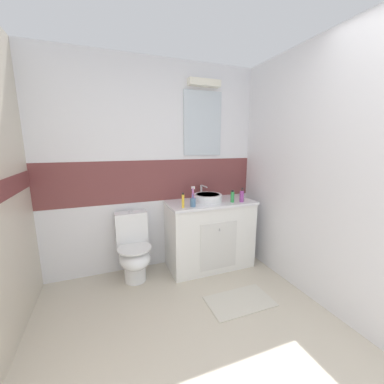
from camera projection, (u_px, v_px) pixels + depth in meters
ground_plane at (190, 332)px, 1.98m from camera, size 3.20×3.48×0.04m
wall_back_tiled at (155, 167)px, 2.87m from camera, size 3.20×0.20×2.50m
wall_right_plain at (324, 175)px, 2.20m from camera, size 0.10×3.48×2.50m
vanity_cabinet at (209, 234)px, 2.97m from camera, size 1.06×0.54×0.85m
sink_basin at (208, 197)px, 2.88m from camera, size 0.35×0.39×0.18m
toilet at (134, 249)px, 2.67m from camera, size 0.37×0.50×0.78m
toothbrush_cup at (193, 201)px, 2.63m from camera, size 0.06×0.06×0.23m
soap_dispenser at (242, 196)px, 2.84m from camera, size 0.05×0.05×0.18m
toothpaste_tube_upright at (183, 201)px, 2.57m from camera, size 0.03×0.03×0.17m
deodorant_spray_can at (232, 197)px, 2.82m from camera, size 0.04×0.04×0.15m
bath_mat at (240, 301)px, 2.33m from camera, size 0.64×0.38×0.01m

